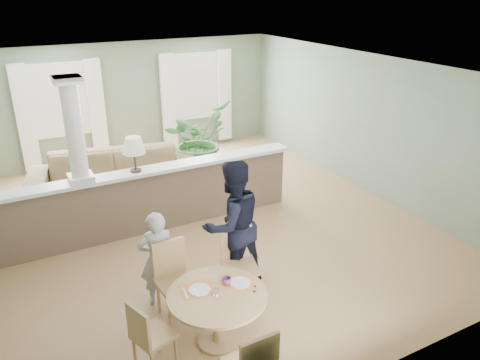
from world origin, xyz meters
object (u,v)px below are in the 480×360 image
chair_far_boy (174,276)px  man_person (232,225)px  child_person (157,259)px  sofa (115,178)px  houseplant (197,140)px  dining_table (218,304)px  chair_far_man (238,259)px  chair_side (148,334)px

chair_far_boy → man_person: man_person is taller
chair_far_boy → man_person: (0.95, 0.25, 0.37)m
man_person → child_person: bearing=-9.5°
sofa → chair_far_boy: chair_far_boy is taller
houseplant → dining_table: 5.28m
dining_table → child_person: size_ratio=0.86×
child_person → chair_far_man: bearing=171.7°
dining_table → houseplant: bearing=69.2°
houseplant → man_person: 4.11m
houseplant → chair_far_man: houseplant is taller
houseplant → man_person: size_ratio=0.87×
houseplant → chair_far_man: 4.40m
sofa → dining_table: bearing=-76.4°
dining_table → chair_far_man: size_ratio=1.16×
child_person → man_person: bearing=-172.9°
sofa → chair_far_man: 3.81m
sofa → chair_far_man: bearing=-66.5°
child_person → houseplant: bearing=-109.8°
dining_table → sofa: bearing=90.6°
chair_far_boy → sofa: bearing=83.5°
sofa → houseplant: size_ratio=2.00×
chair_side → man_person: 1.89m
sofa → chair_far_man: chair_far_man is taller
houseplant → child_person: bearing=-119.7°
sofa → chair_far_man: size_ratio=3.23×
houseplant → sofa: bearing=-166.2°
houseplant → chair_far_boy: houseplant is taller
chair_far_man → child_person: size_ratio=0.74×
chair_side → man_person: bearing=-75.0°
chair_far_man → sofa: bearing=114.9°
houseplant → chair_side: 5.66m
chair_far_man → chair_side: bearing=-138.5°
houseplant → chair_far_man: size_ratio=1.62×
dining_table → man_person: (0.70, 0.99, 0.37)m
dining_table → chair_side: chair_side is taller
houseplant → dining_table: bearing=-110.8°
sofa → chair_far_boy: 3.72m
chair_side → dining_table: bearing=-106.3°
houseplant → chair_side: size_ratio=1.83×
dining_table → chair_far_man: chair_far_man is taller
sofa → child_person: 3.44m
chair_far_man → child_person: 1.05m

